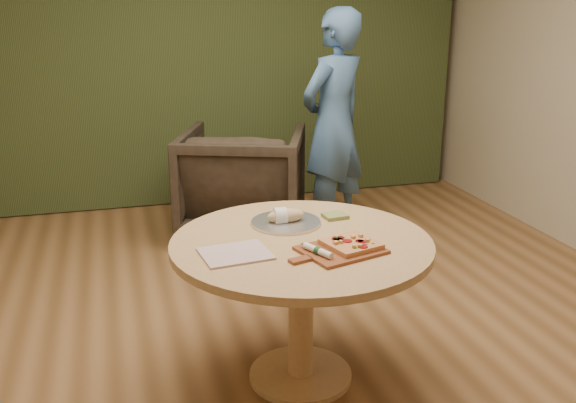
{
  "coord_description": "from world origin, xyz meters",
  "views": [
    {
      "loc": [
        -0.88,
        -2.98,
        1.85
      ],
      "look_at": [
        0.03,
        0.25,
        0.78
      ],
      "focal_mm": 40.0,
      "sensor_mm": 36.0,
      "label": 1
    }
  ],
  "objects_px": {
    "armchair": "(243,177)",
    "serving_tray": "(286,222)",
    "flatbread_pizza": "(351,244)",
    "pedestal_table": "(301,267)",
    "bread_roll": "(284,216)",
    "person_standing": "(333,124)",
    "pizza_paddle": "(339,251)",
    "cutlery_roll": "(318,251)"
  },
  "relations": [
    {
      "from": "cutlery_roll",
      "to": "armchair",
      "type": "distance_m",
      "value": 2.38
    },
    {
      "from": "bread_roll",
      "to": "person_standing",
      "type": "xyz_separation_m",
      "value": [
        0.89,
        1.77,
        0.1
      ]
    },
    {
      "from": "pedestal_table",
      "to": "pizza_paddle",
      "type": "relative_size",
      "value": 2.64
    },
    {
      "from": "bread_roll",
      "to": "pizza_paddle",
      "type": "bearing_deg",
      "value": -72.18
    },
    {
      "from": "cutlery_roll",
      "to": "person_standing",
      "type": "xyz_separation_m",
      "value": [
        0.86,
        2.23,
        0.12
      ]
    },
    {
      "from": "bread_roll",
      "to": "armchair",
      "type": "bearing_deg",
      "value": 84.63
    },
    {
      "from": "cutlery_roll",
      "to": "bread_roll",
      "type": "bearing_deg",
      "value": 68.71
    },
    {
      "from": "pizza_paddle",
      "to": "flatbread_pizza",
      "type": "distance_m",
      "value": 0.07
    },
    {
      "from": "pedestal_table",
      "to": "pizza_paddle",
      "type": "distance_m",
      "value": 0.27
    },
    {
      "from": "pedestal_table",
      "to": "bread_roll",
      "type": "distance_m",
      "value": 0.3
    },
    {
      "from": "serving_tray",
      "to": "armchair",
      "type": "distance_m",
      "value": 1.93
    },
    {
      "from": "person_standing",
      "to": "armchair",
      "type": "bearing_deg",
      "value": -40.7
    },
    {
      "from": "bread_roll",
      "to": "serving_tray",
      "type": "bearing_deg",
      "value": 0.0
    },
    {
      "from": "bread_roll",
      "to": "pedestal_table",
      "type": "bearing_deg",
      "value": -85.42
    },
    {
      "from": "cutlery_roll",
      "to": "serving_tray",
      "type": "distance_m",
      "value": 0.46
    },
    {
      "from": "serving_tray",
      "to": "person_standing",
      "type": "height_order",
      "value": "person_standing"
    },
    {
      "from": "bread_roll",
      "to": "armchair",
      "type": "xyz_separation_m",
      "value": [
        0.18,
        1.9,
        -0.31
      ]
    },
    {
      "from": "pedestal_table",
      "to": "cutlery_roll",
      "type": "xyz_separation_m",
      "value": [
        0.01,
        -0.22,
        0.17
      ]
    },
    {
      "from": "serving_tray",
      "to": "pedestal_table",
      "type": "bearing_deg",
      "value": -87.53
    },
    {
      "from": "bread_roll",
      "to": "flatbread_pizza",
      "type": "bearing_deg",
      "value": -64.1
    },
    {
      "from": "pizza_paddle",
      "to": "armchair",
      "type": "bearing_deg",
      "value": 72.83
    },
    {
      "from": "pizza_paddle",
      "to": "bread_roll",
      "type": "bearing_deg",
      "value": 91.61
    },
    {
      "from": "armchair",
      "to": "person_standing",
      "type": "bearing_deg",
      "value": -169.49
    },
    {
      "from": "cutlery_roll",
      "to": "bread_roll",
      "type": "height_order",
      "value": "bread_roll"
    },
    {
      "from": "flatbread_pizza",
      "to": "person_standing",
      "type": "relative_size",
      "value": 0.15
    },
    {
      "from": "pizza_paddle",
      "to": "person_standing",
      "type": "relative_size",
      "value": 0.26
    },
    {
      "from": "pedestal_table",
      "to": "serving_tray",
      "type": "distance_m",
      "value": 0.28
    },
    {
      "from": "pizza_paddle",
      "to": "person_standing",
      "type": "distance_m",
      "value": 2.33
    },
    {
      "from": "serving_tray",
      "to": "bread_roll",
      "type": "height_order",
      "value": "bread_roll"
    },
    {
      "from": "cutlery_roll",
      "to": "serving_tray",
      "type": "height_order",
      "value": "cutlery_roll"
    },
    {
      "from": "bread_roll",
      "to": "person_standing",
      "type": "bearing_deg",
      "value": 63.28
    },
    {
      "from": "pizza_paddle",
      "to": "bread_roll",
      "type": "distance_m",
      "value": 0.46
    },
    {
      "from": "armchair",
      "to": "serving_tray",
      "type": "bearing_deg",
      "value": 105.64
    },
    {
      "from": "pedestal_table",
      "to": "pizza_paddle",
      "type": "height_order",
      "value": "pizza_paddle"
    },
    {
      "from": "serving_tray",
      "to": "armchair",
      "type": "xyz_separation_m",
      "value": [
        0.17,
        1.9,
        -0.28
      ]
    },
    {
      "from": "serving_tray",
      "to": "bread_roll",
      "type": "xyz_separation_m",
      "value": [
        -0.01,
        0.0,
        0.04
      ]
    },
    {
      "from": "flatbread_pizza",
      "to": "armchair",
      "type": "distance_m",
      "value": 2.33
    },
    {
      "from": "armchair",
      "to": "person_standing",
      "type": "distance_m",
      "value": 0.83
    },
    {
      "from": "pizza_paddle",
      "to": "armchair",
      "type": "xyz_separation_m",
      "value": [
        0.04,
        2.33,
        -0.28
      ]
    },
    {
      "from": "flatbread_pizza",
      "to": "serving_tray",
      "type": "height_order",
      "value": "flatbread_pizza"
    },
    {
      "from": "flatbread_pizza",
      "to": "cutlery_roll",
      "type": "height_order",
      "value": "flatbread_pizza"
    },
    {
      "from": "bread_roll",
      "to": "cutlery_roll",
      "type": "bearing_deg",
      "value": -86.48
    }
  ]
}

